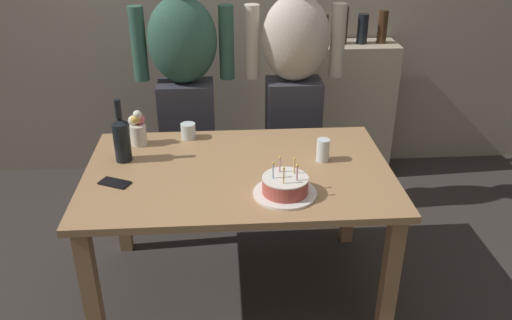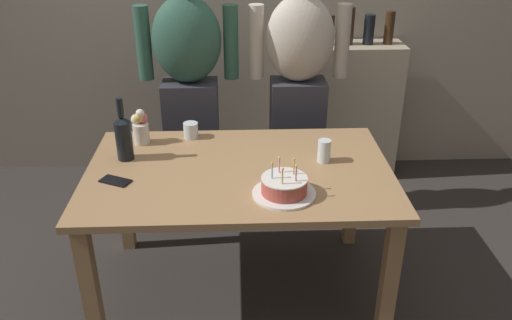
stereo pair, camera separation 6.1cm
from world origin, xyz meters
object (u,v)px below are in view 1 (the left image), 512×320
at_px(birthday_cake, 285,187).
at_px(wine_bottle, 122,138).
at_px(water_glass_far, 323,150).
at_px(person_man_bearded, 185,90).
at_px(cell_phone, 115,183).
at_px(person_woman_cardigan, 294,87).
at_px(water_glass_near, 188,131).
at_px(flower_vase, 138,128).

relative_size(birthday_cake, wine_bottle, 0.88).
relative_size(water_glass_far, person_man_bearded, 0.07).
xyz_separation_m(cell_phone, person_man_bearded, (0.29, 0.92, 0.13)).
bearing_deg(wine_bottle, water_glass_far, -3.99).
bearing_deg(birthday_cake, person_man_bearded, 114.78).
height_order(person_man_bearded, person_woman_cardigan, same).
bearing_deg(water_glass_near, wine_bottle, -141.27).
xyz_separation_m(water_glass_near, wine_bottle, (-0.31, -0.25, 0.08)).
bearing_deg(wine_bottle, person_man_bearded, 67.41).
height_order(water_glass_near, person_woman_cardigan, person_woman_cardigan).
distance_m(wine_bottle, flower_vase, 0.20).
relative_size(birthday_cake, person_woman_cardigan, 0.17).
relative_size(birthday_cake, cell_phone, 1.99).
relative_size(water_glass_near, cell_phone, 0.59).
bearing_deg(person_man_bearded, wine_bottle, 67.41).
distance_m(birthday_cake, person_woman_cardigan, 1.09).
bearing_deg(water_glass_near, person_man_bearded, 94.29).
height_order(wine_bottle, cell_phone, wine_bottle).
xyz_separation_m(birthday_cake, water_glass_far, (0.23, 0.32, 0.02)).
xyz_separation_m(water_glass_near, flower_vase, (-0.26, -0.06, 0.05)).
distance_m(cell_phone, person_woman_cardigan, 1.34).
bearing_deg(water_glass_far, person_woman_cardigan, 93.76).
relative_size(water_glass_far, cell_phone, 0.81).
bearing_deg(birthday_cake, wine_bottle, 153.15).
bearing_deg(person_man_bearded, cell_phone, 72.55).
xyz_separation_m(water_glass_far, wine_bottle, (-1.00, 0.07, 0.07)).
distance_m(water_glass_near, wine_bottle, 0.41).
distance_m(birthday_cake, wine_bottle, 0.87).
distance_m(water_glass_near, water_glass_far, 0.76).
bearing_deg(person_man_bearded, water_glass_far, 134.04).
bearing_deg(person_man_bearded, person_woman_cardigan, -180.00).
relative_size(water_glass_near, person_woman_cardigan, 0.05).
bearing_deg(water_glass_far, cell_phone, -170.34).
relative_size(birthday_cake, person_man_bearded, 0.17).
height_order(birthday_cake, person_woman_cardigan, person_woman_cardigan).
xyz_separation_m(birthday_cake, person_woman_cardigan, (0.18, 1.07, 0.09)).
height_order(water_glass_near, person_man_bearded, person_man_bearded).
bearing_deg(person_woman_cardigan, wine_bottle, 35.33).
bearing_deg(person_woman_cardigan, water_glass_near, 33.56).
bearing_deg(wine_bottle, flower_vase, 75.12).
height_order(flower_vase, person_man_bearded, person_man_bearded).
relative_size(birthday_cake, flower_vase, 1.48).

